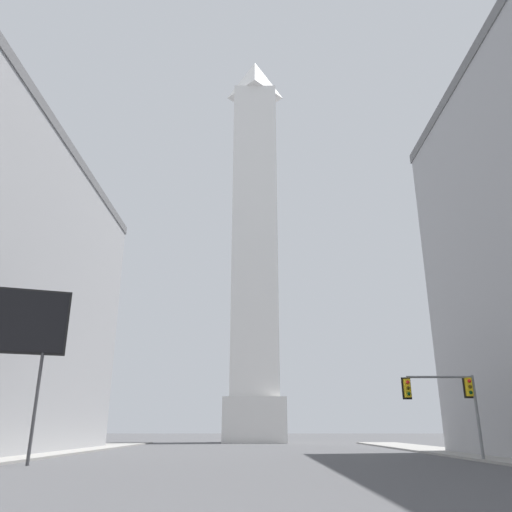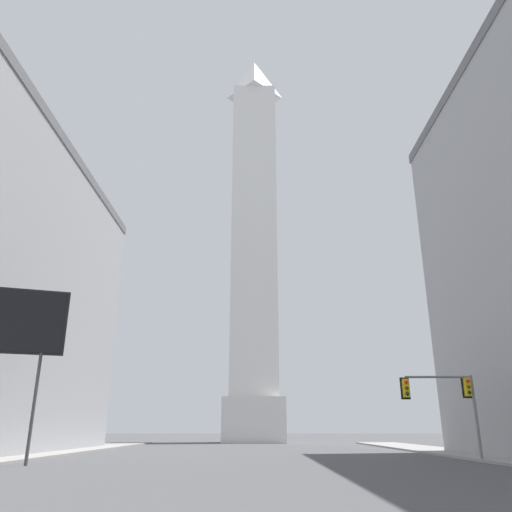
{
  "view_description": "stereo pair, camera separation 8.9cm",
  "coord_description": "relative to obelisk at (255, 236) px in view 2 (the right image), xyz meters",
  "views": [
    {
      "loc": [
        0.19,
        -1.56,
        1.85
      ],
      "look_at": [
        0.19,
        44.51,
        17.8
      ],
      "focal_mm": 35.0,
      "sensor_mm": 36.0,
      "label": 1
    },
    {
      "loc": [
        0.28,
        -1.56,
        1.85
      ],
      "look_at": [
        0.19,
        44.51,
        17.8
      ],
      "focal_mm": 35.0,
      "sensor_mm": 36.0,
      "label": 2
    }
  ],
  "objects": [
    {
      "name": "obelisk",
      "position": [
        0.0,
        0.0,
        0.0
      ],
      "size": [
        8.48,
        8.48,
        62.97
      ],
      "color": "silver",
      "rests_on": "ground_plane"
    },
    {
      "name": "traffic_light_mid_right",
      "position": [
        12.05,
        -40.43,
        -26.31
      ],
      "size": [
        4.57,
        0.5,
        4.96
      ],
      "color": "slate",
      "rests_on": "ground_plane"
    }
  ]
}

